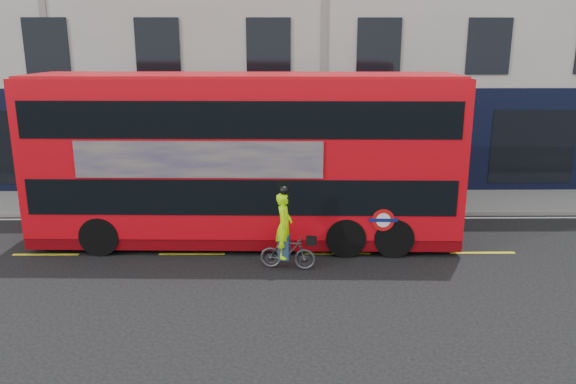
{
  "coord_description": "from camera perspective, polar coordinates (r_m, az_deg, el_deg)",
  "views": [
    {
      "loc": [
        -1.52,
        -12.97,
        5.58
      ],
      "look_at": [
        -1.37,
        1.26,
        1.82
      ],
      "focal_mm": 35.0,
      "sensor_mm": 36.0,
      "label": 1
    }
  ],
  "objects": [
    {
      "name": "lane_dashes",
      "position": [
        15.58,
        5.05,
        -6.23
      ],
      "size": [
        58.0,
        0.12,
        0.01
      ],
      "primitive_type": null,
      "color": "yellow",
      "rests_on": "ground"
    },
    {
      "name": "cyclist",
      "position": [
        14.25,
        -0.19,
        -4.92
      ],
      "size": [
        1.47,
        0.67,
        2.19
      ],
      "rotation": [
        0.0,
        0.0,
        -0.16
      ],
      "color": "#404144",
      "rests_on": "ground"
    },
    {
      "name": "bus",
      "position": [
        15.91,
        -4.24,
        3.46
      ],
      "size": [
        11.97,
        3.03,
        4.79
      ],
      "rotation": [
        0.0,
        0.0,
        -0.03
      ],
      "color": "red",
      "rests_on": "ground"
    },
    {
      "name": "ground",
      "position": [
        14.2,
        5.64,
        -8.41
      ],
      "size": [
        120.0,
        120.0,
        0.0
      ],
      "primitive_type": "plane",
      "color": "black",
      "rests_on": "ground"
    },
    {
      "name": "road_edge_line",
      "position": [
        18.59,
        4.1,
        -2.69
      ],
      "size": [
        58.0,
        0.1,
        0.01
      ],
      "primitive_type": "cube",
      "color": "silver",
      "rests_on": "ground"
    },
    {
      "name": "kerb",
      "position": [
        18.85,
        4.03,
        -2.24
      ],
      "size": [
        60.0,
        0.12,
        0.13
      ],
      "primitive_type": "cube",
      "color": "slate",
      "rests_on": "ground"
    },
    {
      "name": "pavement",
      "position": [
        20.29,
        3.7,
        -1.01
      ],
      "size": [
        60.0,
        3.0,
        0.12
      ],
      "primitive_type": "cube",
      "color": "gray",
      "rests_on": "ground"
    }
  ]
}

